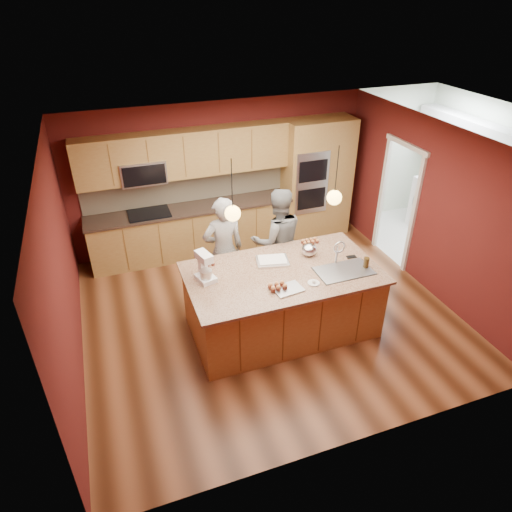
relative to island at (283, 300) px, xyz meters
name	(u,v)px	position (x,y,z in m)	size (l,w,h in m)	color
floor	(268,312)	(-0.08, 0.39, -0.50)	(5.50, 5.50, 0.00)	#462411
ceiling	(270,143)	(-0.08, 0.39, 2.20)	(5.50, 5.50, 0.00)	white
wall_back	(220,175)	(-0.08, 2.89, 0.85)	(5.50, 5.50, 0.00)	#541715
wall_front	(362,354)	(-0.08, -2.11, 0.85)	(5.50, 5.50, 0.00)	#541715
wall_left	(61,273)	(-2.83, 0.39, 0.85)	(5.00, 5.00, 0.00)	#541715
wall_right	(430,208)	(2.67, 0.39, 0.85)	(5.00, 5.00, 0.00)	#541715
cabinet_run	(188,204)	(-0.76, 2.64, 0.48)	(3.74, 0.64, 2.30)	olive
oven_column	(316,179)	(1.77, 2.59, 0.65)	(1.30, 0.62, 2.30)	olive
doorway_trim	(397,206)	(2.65, 1.19, 0.55)	(0.08, 1.11, 2.20)	silver
laundry_room	(467,139)	(4.27, 1.59, 1.45)	(2.60, 2.70, 2.70)	silver
pendant_left	(233,213)	(-0.72, 0.00, 1.50)	(0.20, 0.20, 0.80)	black
pendant_right	(334,197)	(0.68, 0.00, 1.50)	(0.20, 0.20, 0.80)	black
island	(283,300)	(0.00, 0.00, 0.00)	(2.68, 1.50, 1.37)	olive
person_left	(224,251)	(-0.58, 1.00, 0.38)	(0.65, 0.42, 1.77)	black
person_right	(277,241)	(0.31, 1.00, 0.38)	(0.86, 0.67, 1.77)	gray
stand_mixer	(205,268)	(-1.07, 0.18, 0.66)	(0.28, 0.34, 0.41)	white
sheet_cake	(272,261)	(-0.06, 0.29, 0.51)	(0.51, 0.42, 0.05)	white
cooling_rack	(288,289)	(-0.12, -0.41, 0.49)	(0.38, 0.27, 0.02)	#A7AAAF
mixing_bowl	(309,250)	(0.52, 0.29, 0.57)	(0.23, 0.23, 0.19)	silver
plate	(314,283)	(0.26, -0.40, 0.49)	(0.16, 0.16, 0.01)	silver
tumbler	(366,263)	(1.13, -0.28, 0.56)	(0.08, 0.08, 0.16)	#35260E
phone	(351,257)	(1.08, 0.02, 0.49)	(0.14, 0.08, 0.01)	black
cupcakes_left	(206,262)	(-0.96, 0.57, 0.52)	(0.21, 0.21, 0.06)	#C87E44
cupcakes_rack	(278,286)	(-0.25, -0.36, 0.54)	(0.25, 0.17, 0.07)	#C87E44
cupcakes_right	(310,241)	(0.69, 0.61, 0.51)	(0.28, 0.14, 0.06)	#C87E44
washer	(456,219)	(4.10, 1.22, 0.02)	(0.64, 0.67, 1.04)	white
dryer	(432,204)	(4.11, 1.92, 0.03)	(0.66, 0.68, 1.06)	white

